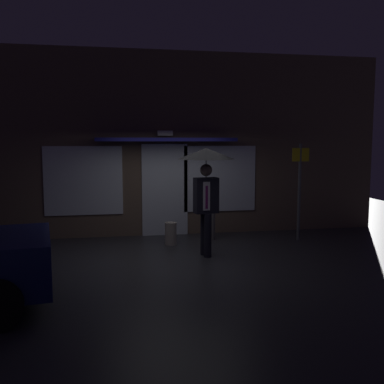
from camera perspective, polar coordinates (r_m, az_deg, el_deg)
ground_plane at (r=8.58m, az=-1.76°, el=-8.62°), size 18.00×18.00×0.00m
building_facade at (r=10.60m, az=-3.73°, el=6.15°), size 10.87×1.00×4.38m
person_with_umbrella at (r=8.48m, az=1.86°, el=2.80°), size 1.10×1.10×2.13m
street_sign_post at (r=10.19m, az=13.86°, el=0.81°), size 0.40×0.07×2.21m
sidewalk_bollard at (r=9.63m, az=-2.79°, el=-5.44°), size 0.26×0.26×0.49m
sidewalk_bollard_2 at (r=10.12m, az=2.44°, el=-4.26°), size 0.21×0.21×0.69m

